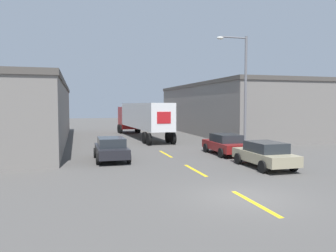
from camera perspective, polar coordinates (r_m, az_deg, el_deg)
name	(u,v)px	position (r m, az deg, el deg)	size (l,w,h in m)	color
ground_plane	(244,197)	(13.47, 13.06, -11.99)	(160.00, 160.00, 0.00)	#4C4947
road_centerline	(195,170)	(18.34, 4.75, -7.69)	(0.20, 15.93, 0.01)	gold
warehouse_left	(4,113)	(34.16, -26.70, 2.00)	(11.31, 28.48, 5.68)	slate
warehouse_right	(230,109)	(42.73, 10.79, 2.95)	(11.08, 25.84, 6.21)	slate
semi_truck	(141,116)	(36.31, -4.68, 1.68)	(3.58, 15.95, 3.80)	#B21919
parked_car_left_far	(111,148)	(21.66, -9.85, -3.87)	(2.10, 4.42, 1.50)	black
parked_car_right_mid	(225,144)	(24.23, 9.97, -3.07)	(2.10, 4.42, 1.50)	maroon
parked_car_right_near	(265,154)	(19.72, 16.49, -4.71)	(2.10, 4.42, 1.50)	tan
street_lamp	(242,86)	(26.34, 12.83, 6.89)	(2.58, 0.32, 8.93)	slate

